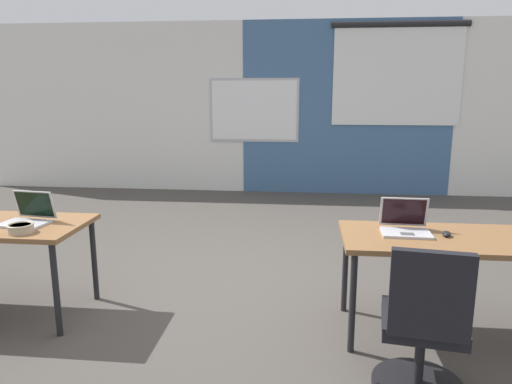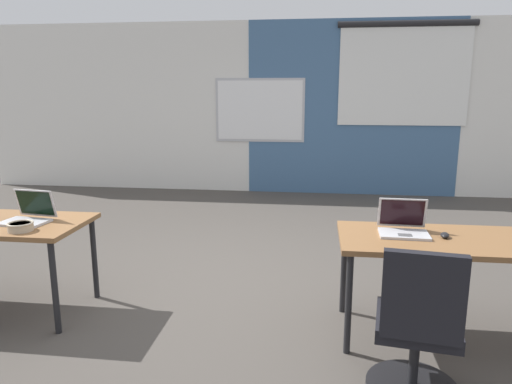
{
  "view_description": "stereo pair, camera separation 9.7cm",
  "coord_description": "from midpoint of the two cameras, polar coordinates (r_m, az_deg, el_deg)",
  "views": [
    {
      "loc": [
        0.68,
        -3.78,
        1.69
      ],
      "look_at": [
        0.26,
        0.22,
        0.82
      ],
      "focal_mm": 33.12,
      "sensor_mm": 36.0,
      "label": 1
    },
    {
      "loc": [
        0.78,
        -3.77,
        1.69
      ],
      "look_at": [
        0.26,
        0.22,
        0.82
      ],
      "focal_mm": 33.12,
      "sensor_mm": 36.0,
      "label": 2
    }
  ],
  "objects": [
    {
      "name": "ground_plane",
      "position": [
        4.2,
        -4.65,
        -11.62
      ],
      "size": [
        24.0,
        24.0,
        0.0
      ],
      "color": "#47423D"
    },
    {
      "name": "back_wall_assembly",
      "position": [
        8.01,
        1.14,
        10.12
      ],
      "size": [
        10.0,
        0.27,
        2.8
      ],
      "color": "silver",
      "rests_on": "ground"
    },
    {
      "name": "desk_near_right",
      "position": [
        3.49,
        22.78,
        -5.99
      ],
      "size": [
        1.6,
        0.7,
        0.72
      ],
      "color": "brown",
      "rests_on": "ground"
    },
    {
      "name": "laptop_near_left_inner",
      "position": [
        3.93,
        -26.52,
        -2.7
      ],
      "size": [
        0.36,
        0.32,
        0.23
      ],
      "rotation": [
        0.0,
        0.0,
        -0.12
      ],
      "color": "#B7B7BC",
      "rests_on": "desk_near_left"
    },
    {
      "name": "laptop_near_right_inner",
      "position": [
        3.44,
        16.8,
        -3.88
      ],
      "size": [
        0.34,
        0.3,
        0.23
      ],
      "rotation": [
        0.0,
        0.0,
        -0.03
      ],
      "color": "#B7B7BC",
      "rests_on": "desk_near_right"
    },
    {
      "name": "mouse_near_right_inner",
      "position": [
        3.45,
        21.27,
        -4.73
      ],
      "size": [
        0.08,
        0.11,
        0.03
      ],
      "color": "black",
      "rests_on": "desk_near_right"
    },
    {
      "name": "chair_near_right_inner",
      "position": [
        2.84,
        18.55,
        -16.07
      ],
      "size": [
        0.52,
        0.57,
        0.92
      ],
      "rotation": [
        0.0,
        0.0,
        3.0
      ],
      "color": "black",
      "rests_on": "ground"
    },
    {
      "name": "snack_bowl",
      "position": [
        3.7,
        -27.24,
        -3.86
      ],
      "size": [
        0.18,
        0.18,
        0.06
      ],
      "color": "tan",
      "rests_on": "desk_near_left"
    }
  ]
}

